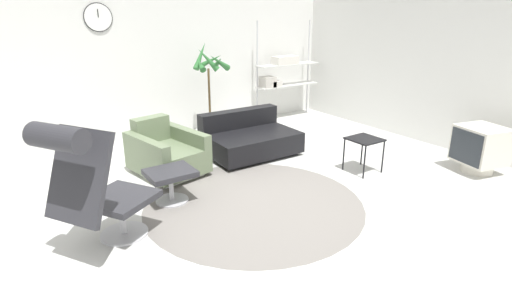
% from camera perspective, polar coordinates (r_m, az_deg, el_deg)
% --- Properties ---
extents(ground_plane, '(12.00, 12.00, 0.00)m').
position_cam_1_polar(ground_plane, '(4.56, -1.82, -7.99)').
color(ground_plane, silver).
extents(wall_back, '(12.00, 0.09, 2.80)m').
position_cam_1_polar(wall_back, '(6.73, -15.55, 12.37)').
color(wall_back, silver).
rests_on(wall_back, ground_plane).
extents(wall_right, '(0.06, 12.00, 2.80)m').
position_cam_1_polar(wall_right, '(6.70, 24.95, 11.32)').
color(wall_right, silver).
rests_on(wall_right, ground_plane).
extents(round_rug, '(2.39, 2.39, 0.01)m').
position_cam_1_polar(round_rug, '(4.43, -0.31, -8.78)').
color(round_rug, slate).
rests_on(round_rug, ground_plane).
extents(lounge_chair, '(1.06, 0.93, 1.22)m').
position_cam_1_polar(lounge_chair, '(3.58, -22.57, -4.73)').
color(lounge_chair, '#BCBCC1').
rests_on(lounge_chair, ground_plane).
extents(ottoman, '(0.50, 0.43, 0.37)m').
position_cam_1_polar(ottoman, '(4.47, -12.10, -5.05)').
color(ottoman, '#BCBCC1').
rests_on(ottoman, ground_plane).
extents(armchair_red, '(0.89, 1.04, 0.69)m').
position_cam_1_polar(armchair_red, '(5.27, -12.71, -1.72)').
color(armchair_red, silver).
rests_on(armchair_red, ground_plane).
extents(couch_low, '(1.29, 0.91, 0.61)m').
position_cam_1_polar(couch_low, '(5.85, -0.97, 0.37)').
color(couch_low, black).
rests_on(couch_low, ground_plane).
extents(side_table, '(0.39, 0.39, 0.45)m').
position_cam_1_polar(side_table, '(5.34, 15.22, -0.06)').
color(side_table, black).
rests_on(side_table, ground_plane).
extents(crt_television, '(0.63, 0.64, 0.61)m').
position_cam_1_polar(crt_television, '(5.92, 29.39, -0.72)').
color(crt_television, beige).
rests_on(crt_television, ground_plane).
extents(potted_plant, '(0.58, 0.66, 1.56)m').
position_cam_1_polar(potted_plant, '(6.57, -6.60, 7.57)').
color(potted_plant, '#333338').
rests_on(potted_plant, ground_plane).
extents(shelf_unit, '(1.30, 0.28, 1.85)m').
position_cam_1_polar(shelf_unit, '(7.68, 3.62, 9.93)').
color(shelf_unit, '#BCBCC1').
rests_on(shelf_unit, ground_plane).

